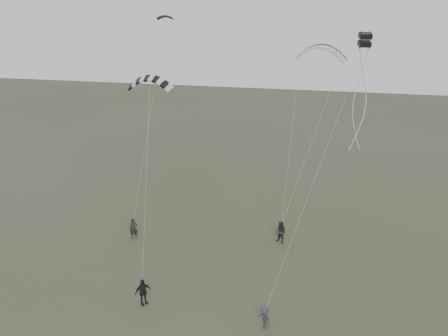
% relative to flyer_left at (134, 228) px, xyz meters
% --- Properties ---
extents(ground, '(140.00, 140.00, 0.00)m').
position_rel_flyer_left_xyz_m(ground, '(6.01, -5.23, -0.92)').
color(ground, '#363F2A').
rests_on(ground, ground).
extents(flyer_left, '(0.77, 0.61, 1.83)m').
position_rel_flyer_left_xyz_m(flyer_left, '(0.00, 0.00, 0.00)').
color(flyer_left, black).
rests_on(flyer_left, ground).
extents(flyer_right, '(1.19, 1.14, 1.94)m').
position_rel_flyer_left_xyz_m(flyer_right, '(12.16, 1.67, 0.05)').
color(flyer_right, '#232428').
rests_on(flyer_right, ground).
extents(flyer_center, '(1.12, 1.10, 1.89)m').
position_rel_flyer_left_xyz_m(flyer_center, '(3.85, -7.81, 0.03)').
color(flyer_center, black).
rests_on(flyer_center, ground).
extents(flyer_far, '(1.09, 1.07, 1.50)m').
position_rel_flyer_left_xyz_m(flyer_far, '(11.95, -8.46, -0.16)').
color(flyer_far, '#2C2C31').
rests_on(flyer_far, ground).
extents(kite_dark_small, '(1.41, 1.17, 0.55)m').
position_rel_flyer_left_xyz_m(kite_dark_small, '(1.46, 6.48, 16.53)').
color(kite_dark_small, black).
rests_on(kite_dark_small, flyer_left).
extents(kite_pale_large, '(4.59, 2.28, 1.90)m').
position_rel_flyer_left_xyz_m(kite_pale_large, '(14.31, 9.14, 14.08)').
color(kite_pale_large, '#B9BDBF').
rests_on(kite_pale_large, flyer_right).
extents(kite_striped, '(3.36, 1.26, 1.49)m').
position_rel_flyer_left_xyz_m(kite_striped, '(1.84, 1.01, 12.41)').
color(kite_striped, black).
rests_on(kite_striped, flyer_center).
extents(kite_box, '(0.77, 0.85, 0.81)m').
position_rel_flyer_left_xyz_m(kite_box, '(16.53, -3.13, 15.84)').
color(kite_box, black).
rests_on(kite_box, flyer_far).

